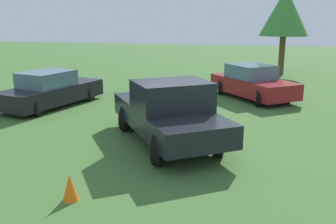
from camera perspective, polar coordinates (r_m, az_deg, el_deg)
ground_plane at (r=10.94m, az=1.67°, el=-4.61°), size 80.00×80.00×0.00m
pickup_truck at (r=10.58m, az=0.24°, el=0.17°), size 5.14×4.35×1.84m
sedan_near at (r=17.17m, az=12.79°, el=4.40°), size 4.47×4.04×1.49m
sedan_far at (r=15.92m, az=-17.48°, el=3.19°), size 4.81×2.85×1.45m
tree_back_right at (r=24.68m, az=17.44°, el=14.33°), size 2.99×2.99×5.30m
traffic_cone at (r=7.77m, az=-14.75°, el=-11.08°), size 0.32×0.32×0.55m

